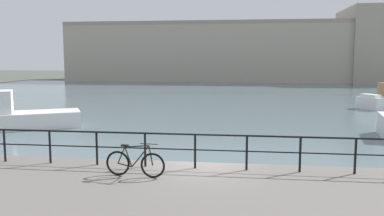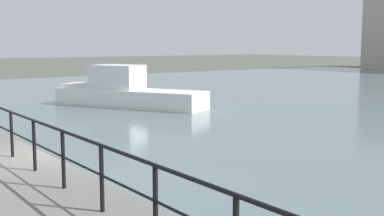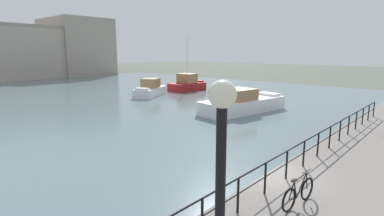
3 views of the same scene
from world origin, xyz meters
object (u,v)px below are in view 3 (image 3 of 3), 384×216
at_px(moored_small_launch, 150,90).
at_px(parked_bicycle, 298,193).
at_px(moored_white_yacht, 187,84).
at_px(moored_harbor_tender, 243,103).
at_px(quay_lamp_post, 220,207).

height_order(moored_small_launch, parked_bicycle, moored_small_launch).
relative_size(moored_white_yacht, moored_small_launch, 1.19).
height_order(moored_white_yacht, moored_harbor_tender, moored_white_yacht).
xyz_separation_m(moored_harbor_tender, quay_lamp_post, (-20.26, -12.56, 2.83)).
relative_size(moored_white_yacht, moored_harbor_tender, 0.81).
distance_m(moored_harbor_tender, parked_bicycle, 18.57).
xyz_separation_m(moored_small_launch, moored_harbor_tender, (-0.98, -14.22, 0.02)).
distance_m(moored_small_launch, quay_lamp_post, 34.30).
relative_size(moored_harbor_tender, quay_lamp_post, 2.18).
distance_m(moored_small_launch, moored_harbor_tender, 14.25).
bearing_deg(parked_bicycle, moored_small_launch, 64.30).
bearing_deg(quay_lamp_post, moored_small_launch, 51.58).
xyz_separation_m(moored_white_yacht, moored_small_launch, (-6.99, -0.17, -0.12)).
bearing_deg(quay_lamp_post, moored_harbor_tender, 31.79).
distance_m(moored_white_yacht, quay_lamp_post, 39.12).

